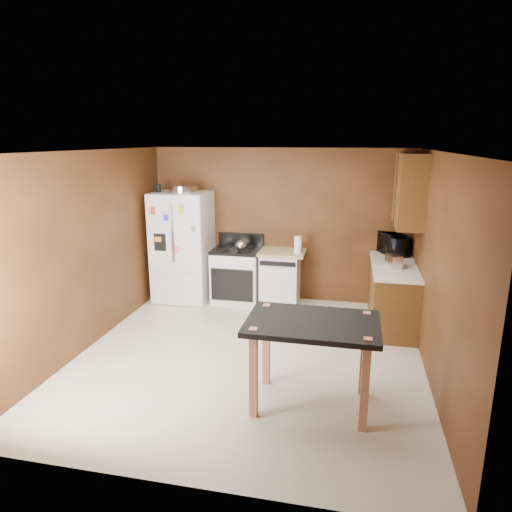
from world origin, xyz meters
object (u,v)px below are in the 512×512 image
(green_canister, at_px, (298,248))
(refrigerator, at_px, (183,247))
(microwave, at_px, (393,245))
(gas_range, at_px, (237,274))
(roasting_pan, at_px, (183,189))
(toaster, at_px, (394,261))
(dishwasher, at_px, (280,277))
(island, at_px, (312,334))
(paper_towel, at_px, (298,245))
(kettle, at_px, (241,245))
(pen_cup, at_px, (158,188))

(green_canister, height_order, refrigerator, refrigerator)
(microwave, relative_size, gas_range, 0.48)
(roasting_pan, bearing_deg, toaster, -9.72)
(dishwasher, height_order, island, island)
(island, bearing_deg, paper_towel, 99.86)
(roasting_pan, distance_m, kettle, 1.29)
(toaster, bearing_deg, green_canister, 132.51)
(green_canister, height_order, gas_range, gas_range)
(kettle, height_order, toaster, toaster)
(kettle, relative_size, green_canister, 1.53)
(microwave, bearing_deg, green_canister, 67.76)
(dishwasher, xyz_separation_m, island, (0.77, -2.85, 0.32))
(roasting_pan, distance_m, green_canister, 2.06)
(roasting_pan, height_order, kettle, roasting_pan)
(kettle, relative_size, island, 0.13)
(kettle, xyz_separation_m, microwave, (2.36, 0.26, 0.06))
(kettle, relative_size, gas_range, 0.16)
(island, bearing_deg, toaster, 67.24)
(roasting_pan, xyz_separation_m, green_canister, (1.85, 0.15, -0.91))
(kettle, height_order, island, kettle)
(roasting_pan, xyz_separation_m, kettle, (0.96, -0.05, -0.87))
(roasting_pan, distance_m, pen_cup, 0.41)
(pen_cup, height_order, paper_towel, pen_cup)
(dishwasher, bearing_deg, pen_cup, -175.90)
(gas_range, xyz_separation_m, dishwasher, (0.72, 0.02, -0.01))
(pen_cup, relative_size, refrigerator, 0.07)
(roasting_pan, bearing_deg, island, -49.65)
(paper_towel, xyz_separation_m, green_canister, (-0.02, 0.14, -0.08))
(paper_towel, relative_size, gas_range, 0.24)
(kettle, bearing_deg, paper_towel, 3.93)
(microwave, xyz_separation_m, dishwasher, (-1.74, -0.11, -0.59))
(pen_cup, distance_m, green_canister, 2.44)
(gas_range, bearing_deg, island, -62.30)
(microwave, xyz_separation_m, gas_range, (-2.46, -0.14, -0.58))
(paper_towel, relative_size, island, 0.21)
(refrigerator, xyz_separation_m, gas_range, (0.91, 0.06, -0.44))
(dishwasher, bearing_deg, roasting_pan, -176.45)
(microwave, relative_size, dishwasher, 0.59)
(microwave, height_order, dishwasher, microwave)
(dishwasher, relative_size, island, 0.69)
(gas_range, height_order, island, gas_range)
(pen_cup, xyz_separation_m, kettle, (1.36, -0.01, -0.88))
(roasting_pan, relative_size, refrigerator, 0.24)
(refrigerator, bearing_deg, roasting_pan, -13.17)
(toaster, distance_m, microwave, 0.77)
(toaster, bearing_deg, pen_cup, 150.96)
(paper_towel, height_order, microwave, microwave)
(roasting_pan, relative_size, toaster, 1.79)
(kettle, bearing_deg, island, -62.86)
(microwave, distance_m, refrigerator, 3.38)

